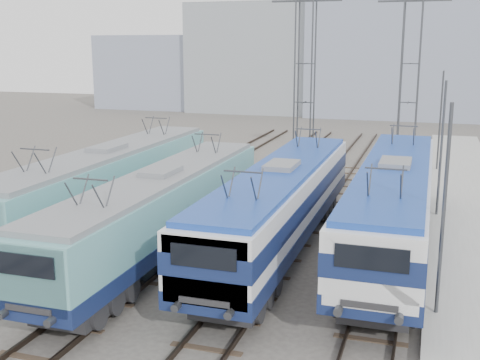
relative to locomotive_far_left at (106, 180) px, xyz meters
name	(u,v)px	position (x,y,z in m)	size (l,w,h in m)	color
ground	(165,311)	(6.75, -8.08, -2.28)	(160.00, 160.00, 0.00)	#514C47
platform	(477,260)	(16.95, -0.08, -2.13)	(4.00, 70.00, 0.30)	#9E9E99
locomotive_far_left	(106,180)	(0.00, 0.00, 0.00)	(2.90, 18.30, 3.44)	#13204C
locomotive_center_left	(160,208)	(4.50, -3.53, -0.10)	(2.77, 17.46, 3.29)	#13204C
locomotive_center_right	(280,201)	(9.00, -1.34, 0.03)	(2.85, 18.05, 3.39)	#13204C
locomotive_far_right	(393,200)	(13.50, 0.02, 0.10)	(2.95, 18.65, 3.51)	#13204C
catenary_tower_west	(305,77)	(6.75, 13.92, 4.36)	(4.50, 1.20, 12.00)	#3F4247
catenary_tower_east	(410,77)	(13.25, 15.92, 4.36)	(4.50, 1.20, 12.00)	#3F4247
mast_front	(443,216)	(15.35, -6.08, 1.22)	(0.12, 0.12, 7.00)	#3F4247
mast_mid	(441,152)	(15.35, 5.92, 1.22)	(0.12, 0.12, 7.00)	#3F4247
mast_rear	(440,123)	(15.35, 17.92, 1.22)	(0.12, 0.12, 7.00)	#3F4247
building_west	(263,58)	(-7.25, 53.92, 4.72)	(18.00, 12.00, 14.00)	#8C939B
building_center	(403,43)	(10.75, 53.92, 6.72)	(22.00, 14.00, 18.00)	#8790A6
building_far_west	(155,72)	(-23.25, 53.92, 2.72)	(14.00, 10.00, 10.00)	#8790A6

